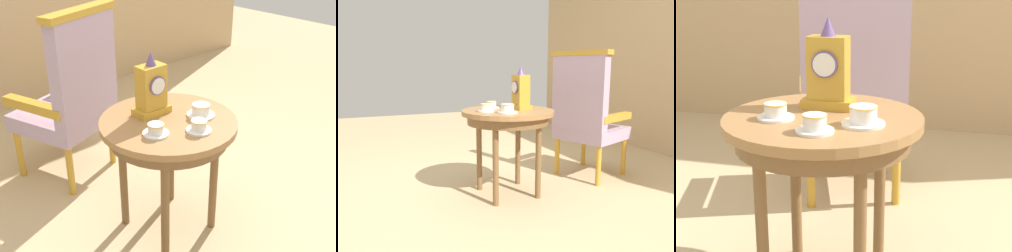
{
  "view_description": "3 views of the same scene",
  "coord_description": "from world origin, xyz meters",
  "views": [
    {
      "loc": [
        -1.33,
        -1.42,
        1.65
      ],
      "look_at": [
        0.07,
        0.16,
        0.57
      ],
      "focal_mm": 45.66,
      "sensor_mm": 36.0,
      "label": 1
    },
    {
      "loc": [
        2.26,
        -0.99,
        1.0
      ],
      "look_at": [
        -0.06,
        0.05,
        0.55
      ],
      "focal_mm": 35.23,
      "sensor_mm": 36.0,
      "label": 2
    },
    {
      "loc": [
        0.48,
        -1.61,
        1.16
      ],
      "look_at": [
        0.04,
        0.07,
        0.64
      ],
      "focal_mm": 54.72,
      "sensor_mm": 36.0,
      "label": 3
    }
  ],
  "objects": [
    {
      "name": "teacup_center",
      "position": [
        0.13,
        -0.02,
        0.71
      ],
      "size": [
        0.15,
        0.15,
        0.07
      ],
      "color": "white",
      "rests_on": "side_table"
    },
    {
      "name": "teacup_right",
      "position": [
        0.0,
        -0.14,
        0.7
      ],
      "size": [
        0.13,
        0.13,
        0.06
      ],
      "color": "white",
      "rests_on": "side_table"
    },
    {
      "name": "armchair",
      "position": [
        -0.12,
        0.87,
        0.59
      ],
      "size": [
        0.68,
        0.68,
        1.14
      ],
      "color": "#B299B7",
      "rests_on": "ground"
    },
    {
      "name": "side_table",
      "position": [
        -0.03,
        0.05,
        0.6
      ],
      "size": [
        0.71,
        0.71,
        0.68
      ],
      "color": "#9E7042",
      "rests_on": "ground"
    },
    {
      "name": "ground_plane",
      "position": [
        0.0,
        0.0,
        0.0
      ],
      "size": [
        10.0,
        10.0,
        0.0
      ],
      "primitive_type": "plane",
      "color": "tan"
    },
    {
      "name": "mantel_clock",
      "position": [
        -0.04,
        0.17,
        0.81
      ],
      "size": [
        0.19,
        0.11,
        0.34
      ],
      "color": "gold",
      "rests_on": "side_table"
    },
    {
      "name": "teacup_left",
      "position": [
        -0.18,
        -0.03,
        0.7
      ],
      "size": [
        0.13,
        0.13,
        0.06
      ],
      "color": "white",
      "rests_on": "side_table"
    }
  ]
}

